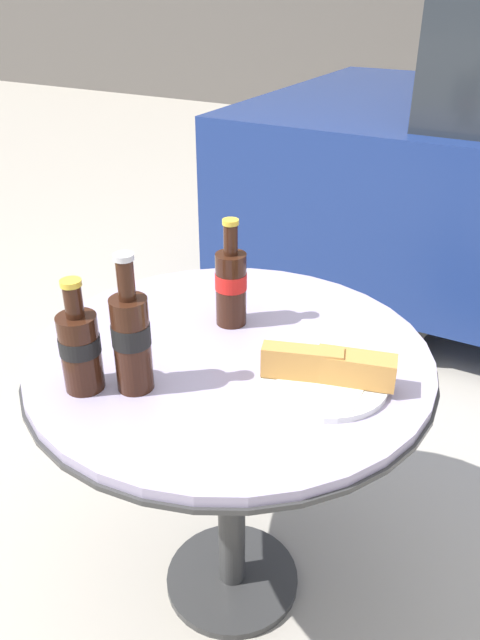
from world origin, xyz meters
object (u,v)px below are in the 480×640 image
object	(u,v)px
cola_bottle_right	(80,347)
cola_bottle_center	(131,338)
bistro_table	(231,395)
cola_bottle_left	(231,284)
lunch_plate_near	(327,374)

from	to	relation	value
cola_bottle_right	cola_bottle_center	xyz separation A→B (m)	(0.08, 0.04, 0.02)
bistro_table	cola_bottle_left	xyz separation A→B (m)	(-0.06, 0.10, 0.20)
cola_bottle_right	lunch_plate_near	distance (m)	0.44
bistro_table	cola_bottle_left	bearing A→B (deg)	118.89
cola_bottle_center	cola_bottle_left	bearing A→B (deg)	83.94
bistro_table	lunch_plate_near	xyz separation A→B (m)	(0.21, -0.02, 0.13)
cola_bottle_left	lunch_plate_near	distance (m)	0.30
bistro_table	cola_bottle_left	distance (m)	0.23
cola_bottle_center	lunch_plate_near	distance (m)	0.35
cola_bottle_right	cola_bottle_left	bearing A→B (deg)	71.74
bistro_table	cola_bottle_right	size ratio (longest dim) A/B	3.80
cola_bottle_left	cola_bottle_center	world-z (taller)	cola_bottle_center
lunch_plate_near	cola_bottle_center	bearing A→B (deg)	-149.67
bistro_table	cola_bottle_right	bearing A→B (deg)	-125.21
lunch_plate_near	cola_bottle_right	bearing A→B (deg)	-149.92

